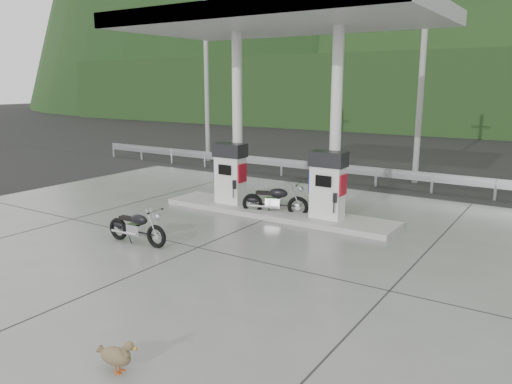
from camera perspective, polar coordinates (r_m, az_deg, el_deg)
The scene contains 16 objects.
ground at distance 12.38m, azimuth -3.70°, elevation -5.20°, with size 160.00×160.00×0.00m, color black.
forecourt_apron at distance 12.37m, azimuth -3.70°, elevation -5.15°, with size 18.00×14.00×0.02m, color slate.
pump_island at distance 14.35m, azimuth 2.26°, elevation -2.32°, with size 7.00×1.40×0.15m, color #9D9B92.
gas_pump_left at distance 15.00m, azimuth -2.97°, elevation 2.14°, with size 0.95×0.55×1.80m, color white, non-canonical shape.
gas_pump_right at distance 13.41m, azimuth 8.18°, elevation 0.80°, with size 0.95×0.55×1.80m, color white, non-canonical shape.
canopy_column_left at distance 15.13m, azimuth -2.14°, elevation 8.34°, with size 0.30×0.30×5.00m, color white.
canopy_column_right at distance 13.55m, azimuth 9.11°, elevation 7.72°, with size 0.30×0.30×5.00m, color white.
canopy_roof at distance 13.98m, azimuth 2.45°, elevation 19.09°, with size 8.50×5.00×0.40m, color silver.
guardrail at distance 19.07m, azimuth 10.78°, elevation 3.03°, with size 26.00×0.16×1.42m, color #A1A4A9, non-canonical shape.
road at distance 22.42m, azimuth 14.12°, elevation 2.42°, with size 60.00×7.00×0.01m, color black.
utility_pole_a at distance 24.21m, azimuth -5.68°, elevation 12.94°, with size 0.22×0.22×8.00m, color gray.
utility_pole_b at distance 19.62m, azimuth 18.43°, elevation 12.54°, with size 0.22×0.22×8.00m, color gray.
tree_band at distance 40.08m, azimuth 23.21°, elevation 10.34°, with size 80.00×6.00×6.00m, color black.
motorcycle_left at distance 14.18m, azimuth 2.18°, elevation -1.02°, with size 1.81×0.57×0.86m, color black, non-canonical shape.
motorcycle_right at distance 12.06m, azimuth -13.48°, elevation -3.98°, with size 1.63×0.51×0.77m, color black, non-canonical shape.
duck at distance 7.11m, azimuth -15.74°, elevation -17.68°, with size 0.57×0.16×0.41m, color brown, non-canonical shape.
Camera 1 is at (7.08, -9.44, 3.73)m, focal length 35.00 mm.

